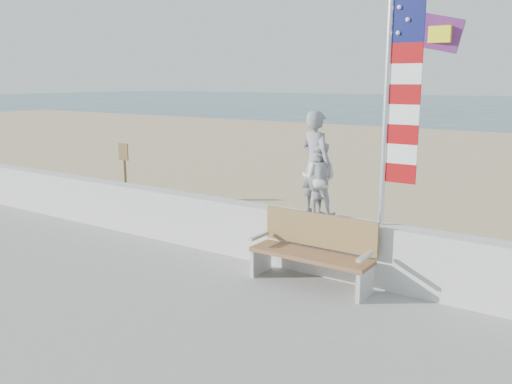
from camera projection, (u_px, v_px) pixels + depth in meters
ground at (170, 308)px, 7.46m from camera, size 220.00×220.00×0.00m
sand at (399, 194)px, 14.72m from camera, size 90.00×40.00×0.08m
seawall at (253, 231)px, 8.94m from camera, size 30.00×0.35×0.90m
adult at (316, 163)px, 8.06m from camera, size 0.67×0.56×1.57m
child at (319, 179)px, 8.07m from camera, size 0.62×0.53×1.11m
bench at (314, 249)px, 7.80m from camera, size 1.80×0.57×1.00m
flag at (396, 87)px, 7.18m from camera, size 0.50×0.08×3.50m
parafoil_kite at (433, 32)px, 8.16m from camera, size 0.99×0.44×0.66m
sign at (124, 167)px, 13.53m from camera, size 0.32×0.07×1.46m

